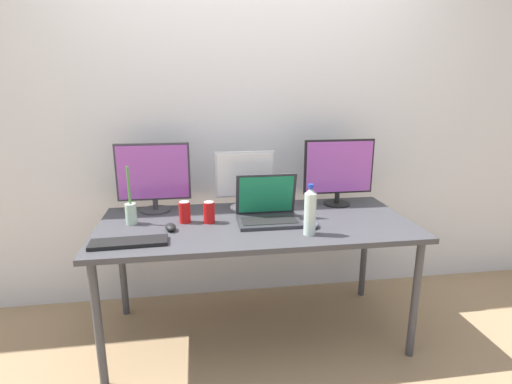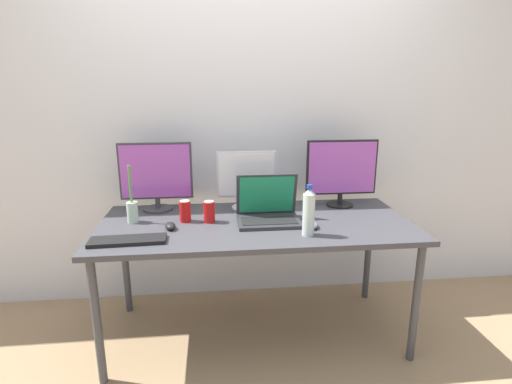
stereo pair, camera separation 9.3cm
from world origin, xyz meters
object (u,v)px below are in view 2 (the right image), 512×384
Objects in this scene: soda_can_by_laptop at (185,211)px; water_bottle at (309,212)px; monitor_right at (342,171)px; soda_can_near_keyboard at (209,212)px; laptop_silver at (268,211)px; monitor_left at (156,175)px; mouse_by_laptop at (312,225)px; mouse_by_keyboard at (170,226)px; work_desk at (256,231)px; keyboard_main at (128,240)px; bamboo_vase at (132,210)px; monitor_center at (247,179)px.

water_bottle is at bearing -23.98° from soda_can_by_laptop.
soda_can_near_keyboard is at bearing -164.62° from monitor_right.
water_bottle is at bearing -54.30° from laptop_silver.
monitor_right is at bearing -1.72° from monitor_left.
laptop_silver is at bearing 162.73° from mouse_by_laptop.
mouse_by_keyboard is at bearing -162.65° from monitor_right.
water_bottle reaches higher than mouse_by_laptop.
work_desk is 0.34m from mouse_by_laptop.
keyboard_main is at bearing -158.29° from monitor_right.
mouse_by_keyboard is 0.77m from water_bottle.
laptop_silver is 0.28m from mouse_by_laptop.
work_desk is 4.01× the size of monitor_left.
soda_can_by_laptop reaches higher than mouse_by_laptop.
mouse_by_laptop reaches higher than work_desk.
soda_can_near_keyboard is (0.22, 0.10, 0.04)m from mouse_by_keyboard.
mouse_by_laptop is 1.04m from bamboo_vase.
mouse_by_laptop is at bearing -32.58° from laptop_silver.
bamboo_vase is at bearing 135.80° from mouse_by_keyboard.
water_bottle reaches higher than soda_can_near_keyboard.
monitor_center is at bearing 119.10° from water_bottle.
bamboo_vase is (-0.78, 0.06, 0.01)m from laptop_silver.
monitor_right reaches higher than soda_can_by_laptop.
work_desk is 0.73m from bamboo_vase.
water_bottle is (0.93, -0.00, 0.12)m from keyboard_main.
monitor_right is at bearing 8.42° from bamboo_vase.
work_desk is 0.50m from mouse_by_keyboard.
laptop_silver reaches higher than keyboard_main.
monitor_left is 0.57m from monitor_center.
soda_can_by_laptop is (-0.71, 0.19, 0.05)m from mouse_by_laptop.
water_bottle reaches higher than mouse_by_keyboard.
water_bottle is (0.25, -0.24, 0.18)m from work_desk.
mouse_by_laptop is (0.98, 0.10, 0.01)m from keyboard_main.
monitor_left reaches higher than monitor_center.
work_desk is 17.42× the size of mouse_by_laptop.
soda_can_by_laptop is at bearing -168.05° from monitor_right.
mouse_by_keyboard is (-1.07, -0.34, -0.22)m from monitor_right.
soda_can_near_keyboard is (0.33, -0.27, -0.17)m from monitor_left.
laptop_silver is 0.80m from keyboard_main.
monitor_right reaches higher than water_bottle.
mouse_by_laptop is at bearing 64.65° from water_bottle.
water_bottle is (0.28, -0.51, -0.06)m from monitor_center.
soda_can_near_keyboard is 0.37× the size of bamboo_vase.
monitor_right is 1.14m from mouse_by_keyboard.
monitor_right reaches higher than soda_can_near_keyboard.
monitor_left reaches higher than bamboo_vase.
keyboard_main is at bearing -160.31° from work_desk.
mouse_by_laptop is at bearing -16.87° from mouse_by_keyboard.
bamboo_vase is at bearing -171.58° from monitor_right.
monitor_left is at bearing 140.41° from soda_can_near_keyboard.
bamboo_vase reaches higher than keyboard_main.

